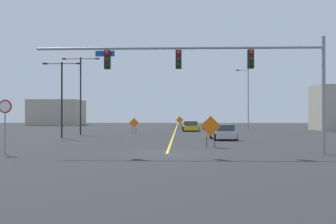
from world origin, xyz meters
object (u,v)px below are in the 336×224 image
Objects in this scene: stop_sign at (5,116)px; construction_sign_median_far at (211,127)px; street_lamp_mid_left at (247,97)px; construction_sign_left_lane at (180,121)px; street_lamp_far_left at (62,92)px; construction_sign_right_shoulder at (134,124)px; traffic_signal_assembly at (215,65)px; car_black_approaching at (210,125)px; car_yellow_distant at (190,126)px; street_lamp_near_left at (81,89)px; car_silver_passing at (223,132)px.

construction_sign_median_far is at bearing 22.64° from stop_sign.
construction_sign_left_lane is at bearing 165.78° from street_lamp_mid_left.
street_lamp_far_left is 10.83m from construction_sign_right_shoulder.
traffic_signal_assembly reaches higher than car_black_approaching.
construction_sign_right_shoulder is (4.42, 23.00, -0.99)m from stop_sign.
car_yellow_distant is (-0.75, 25.28, -0.71)m from construction_sign_median_far.
street_lamp_far_left is 26.22m from construction_sign_left_lane.
stop_sign is at bearing -86.90° from street_lamp_near_left.
stop_sign is 1.55× the size of construction_sign_left_lane.
street_lamp_far_left is at bearing 144.55° from construction_sign_median_far.
street_lamp_mid_left is at bearing -2.23° from car_black_approaching.
street_lamp_mid_left is at bearing 75.65° from construction_sign_median_far.
street_lamp_near_left reaches higher than traffic_signal_assembly.
car_silver_passing is (-0.52, -22.75, 0.02)m from car_black_approaching.
construction_sign_left_lane is 25.38m from car_silver_passing.
stop_sign is 0.34× the size of street_lamp_mid_left.
stop_sign is 12.92m from construction_sign_median_far.
street_lamp_mid_left reaches higher than construction_sign_left_lane.
car_silver_passing is at bearing -47.60° from construction_sign_right_shoulder.
car_black_approaching is at bearing 53.94° from street_lamp_far_left.
street_lamp_near_left is at bearing -152.46° from construction_sign_right_shoulder.
traffic_signal_assembly is 19.16m from street_lamp_far_left.
traffic_signal_assembly is 4.05× the size of car_silver_passing.
street_lamp_mid_left is (20.79, 15.33, -0.15)m from street_lamp_near_left.
street_lamp_mid_left reaches higher than street_lamp_far_left.
street_lamp_near_left is at bearing 153.93° from car_silver_passing.
car_black_approaching is (14.14, 35.67, -1.52)m from stop_sign.
street_lamp_far_left is 0.80× the size of street_lamp_mid_left.
construction_sign_median_far is (12.99, -15.16, -3.70)m from street_lamp_near_left.
car_yellow_distant is (12.24, 10.12, -4.41)m from street_lamp_near_left.
construction_sign_median_far is at bearing -86.17° from construction_sign_left_lane.
car_silver_passing is (13.63, 12.92, -1.50)m from stop_sign.
construction_sign_right_shoulder is at bearing -127.49° from car_black_approaching.
street_lamp_mid_left is 20.06m from construction_sign_right_shoulder.
traffic_signal_assembly is 30.10m from car_yellow_distant.
car_yellow_distant is 6.19m from car_black_approaching.
street_lamp_near_left is at bearing 87.43° from street_lamp_far_left.
traffic_signal_assembly is 13.33m from car_silver_passing.
construction_sign_right_shoulder reaches higher than car_silver_passing.
traffic_signal_assembly is 5.34× the size of stop_sign.
street_lamp_mid_left is at bearing 31.34° from car_yellow_distant.
street_lamp_near_left is 25.83m from street_lamp_mid_left.
car_yellow_distant is (6.73, 7.25, -0.52)m from construction_sign_right_shoulder.
construction_sign_median_far is (-7.80, -30.49, -3.55)m from street_lamp_mid_left.
street_lamp_far_left is 0.85× the size of street_lamp_near_left.
construction_sign_median_far reaches higher than construction_sign_left_lane.
street_lamp_mid_left is at bearing 36.40° from street_lamp_near_left.
construction_sign_left_lane is at bearing 100.70° from car_yellow_distant.
car_silver_passing is at bearing -91.30° from car_black_approaching.
car_silver_passing is at bearing -26.07° from street_lamp_near_left.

